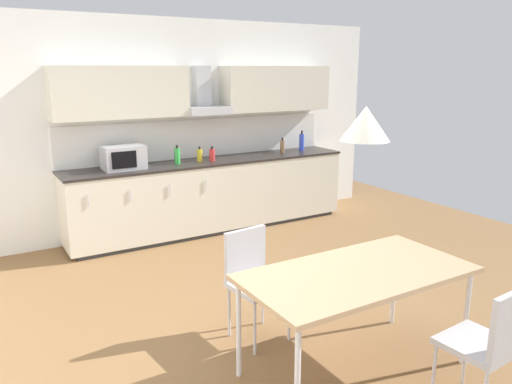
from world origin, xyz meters
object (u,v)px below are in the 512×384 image
(bottle_blue, at_px, (302,142))
(bottle_green, at_px, (177,156))
(bottle_red, at_px, (212,155))
(bottle_brown, at_px, (282,146))
(chair_far_left, at_px, (253,273))
(pendant_lamp, at_px, (365,124))
(microwave, at_px, (123,157))
(chair_near_right, at_px, (492,338))
(dining_table, at_px, (357,277))
(bottle_yellow, at_px, (200,155))

(bottle_blue, height_order, bottle_green, bottle_blue)
(bottle_red, bearing_deg, bottle_brown, 2.67)
(chair_far_left, bearing_deg, bottle_brown, 52.37)
(chair_far_left, bearing_deg, pendant_lamp, -64.84)
(microwave, xyz_separation_m, bottle_green, (0.67, -0.03, -0.04))
(bottle_brown, height_order, chair_far_left, bottle_brown)
(bottle_blue, distance_m, bottle_red, 1.48)
(bottle_green, distance_m, chair_near_right, 4.23)
(bottle_green, height_order, pendant_lamp, pendant_lamp)
(bottle_green, distance_m, chair_far_left, 2.70)
(bottle_brown, bearing_deg, bottle_blue, 4.25)
(bottle_brown, relative_size, bottle_blue, 0.74)
(bottle_blue, xyz_separation_m, dining_table, (-2.02, -3.46, -0.35))
(bottle_yellow, height_order, bottle_blue, bottle_blue)
(bottle_green, relative_size, pendant_lamp, 0.74)
(bottle_green, bearing_deg, bottle_yellow, 6.17)
(bottle_red, distance_m, chair_near_right, 4.20)
(bottle_red, xyz_separation_m, pendant_lamp, (-0.54, -3.38, 0.74))
(bottle_blue, height_order, dining_table, bottle_blue)
(chair_near_right, bearing_deg, chair_far_left, 115.05)
(dining_table, bearing_deg, bottle_yellow, 83.44)
(bottle_green, height_order, dining_table, bottle_green)
(bottle_blue, height_order, bottle_red, bottle_blue)
(chair_far_left, bearing_deg, microwave, 94.89)
(microwave, relative_size, bottle_green, 2.01)
(bottle_yellow, distance_m, chair_far_left, 2.80)
(bottle_red, xyz_separation_m, chair_far_left, (-0.91, -2.60, -0.49))
(bottle_blue, relative_size, bottle_red, 1.56)
(bottle_yellow, height_order, chair_near_right, bottle_yellow)
(bottle_red, distance_m, chair_far_left, 2.79)
(bottle_blue, relative_size, chair_far_left, 0.33)
(pendant_lamp, bearing_deg, dining_table, 63.43)
(bottle_blue, distance_m, chair_far_left, 3.63)
(bottle_brown, bearing_deg, chair_far_left, -127.63)
(bottle_red, bearing_deg, bottle_green, 177.68)
(bottle_green, bearing_deg, pendant_lamp, -91.23)
(bottle_blue, bearing_deg, chair_far_left, -131.84)
(bottle_brown, bearing_deg, pendant_lamp, -115.94)
(pendant_lamp, bearing_deg, bottle_red, 80.85)
(bottle_brown, bearing_deg, bottle_red, -177.33)
(chair_near_right, bearing_deg, pendant_lamp, 114.95)
(dining_table, bearing_deg, bottle_blue, 59.69)
(bottle_yellow, xyz_separation_m, dining_table, (-0.40, -3.44, -0.31))
(dining_table, distance_m, chair_far_left, 0.89)
(dining_table, xyz_separation_m, chair_near_right, (0.37, -0.79, -0.18))
(microwave, distance_m, bottle_brown, 2.27)
(bottle_blue, relative_size, pendant_lamp, 0.91)
(bottle_green, bearing_deg, bottle_brown, 1.20)
(bottle_red, relative_size, chair_far_left, 0.21)
(dining_table, xyz_separation_m, chair_far_left, (-0.37, 0.79, -0.18))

